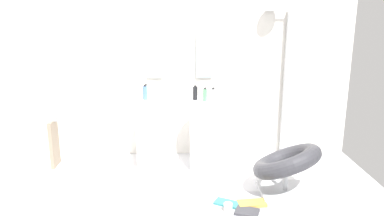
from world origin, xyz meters
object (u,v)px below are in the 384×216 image
Objects in this scene: pedestal_sink_left at (154,133)px; towel_rack at (52,145)px; soap_bottle_clear at (147,92)px; lounge_chair at (286,165)px; magazine_teal at (228,203)px; pedestal_sink_right at (205,132)px; soap_bottle_grey at (213,93)px; soap_bottle_blue at (145,93)px; coffee_mug at (228,208)px; soap_bottle_green at (205,95)px; soap_bottle_black at (195,93)px; soap_bottle_white at (146,91)px; magazine_charcoal at (247,212)px; shower_column at (288,81)px; magazine_ochre at (252,203)px.

pedestal_sink_left is 1.35m from towel_rack.
soap_bottle_clear is at bearing 45.88° from towel_rack.
lounge_chair is 0.78m from magazine_teal.
soap_bottle_grey is (0.10, 0.03, 0.51)m from pedestal_sink_right.
coffee_mug is at bearing -51.82° from soap_bottle_blue.
soap_bottle_green is (0.66, -0.14, 0.53)m from pedestal_sink_left.
soap_bottle_clear is (0.93, 0.96, 0.37)m from towel_rack.
coffee_mug is at bearing -75.66° from soap_bottle_black.
coffee_mug is 1.79m from soap_bottle_blue.
pedestal_sink_left is 0.77m from soap_bottle_black.
soap_bottle_white is at bearing 168.69° from soap_bottle_black.
pedestal_sink_right reaches higher than towel_rack.
magazine_charcoal is at bearing -78.68° from soap_bottle_grey.
soap_bottle_blue reaches higher than soap_bottle_clear.
magazine_ochre is at bearing -116.35° from shower_column.
shower_column reaches higher than pedestal_sink_right.
soap_bottle_grey is at bearing 92.90° from coffee_mug.
soap_bottle_blue reaches higher than soap_bottle_grey.
shower_column is at bearing 24.23° from soap_bottle_green.
towel_rack is (-2.86, -1.28, -0.45)m from shower_column.
towel_rack is 1.38m from soap_bottle_white.
soap_bottle_clear is at bearing 150.77° from lounge_chair.
soap_bottle_green is at bearing -15.52° from soap_bottle_clear.
coffee_mug is (-0.69, -0.39, -0.29)m from lounge_chair.
pedestal_sink_left is at bearing 155.85° from magazine_teal.
shower_column reaches higher than pedestal_sink_left.
towel_rack is 2.22m from magazine_ochre.
pedestal_sink_right is at bearing 126.43° from magazine_charcoal.
lounge_chair is 0.59m from magazine_ochre.
pedestal_sink_right is 5.36× the size of soap_bottle_blue.
soap_bottle_clear is at bearing 140.56° from pedestal_sink_left.
soap_bottle_clear is (0.01, 0.10, -0.01)m from soap_bottle_blue.
magazine_charcoal is 0.79× the size of magazine_ochre.
magazine_teal is (0.86, -1.07, -0.45)m from pedestal_sink_left.
soap_bottle_clear reaches higher than magazine_charcoal.
lounge_chair is 6.30× the size of soap_bottle_green.
soap_bottle_black reaches higher than lounge_chair.
magazine_teal is 1.54× the size of soap_bottle_white.
towel_rack is at bearing -133.81° from soap_bottle_white.
magazine_ochre is 2.15× the size of soap_bottle_grey.
soap_bottle_clear is (-0.92, 1.29, 0.94)m from coffee_mug.
soap_bottle_black reaches higher than pedestal_sink_right.
magazine_teal is 1.46m from soap_bottle_grey.
soap_bottle_grey is at bearing 14.88° from pedestal_sink_right.
shower_column is 2.12m from magazine_charcoal.
pedestal_sink_left is 1.98m from shower_column.
magazine_ochre is 0.25m from magazine_teal.
soap_bottle_blue is (-1.94, -0.43, -0.07)m from shower_column.
magazine_teal is at bearing -50.25° from soap_bottle_white.
lounge_chair is at bearing -26.23° from soap_bottle_blue.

